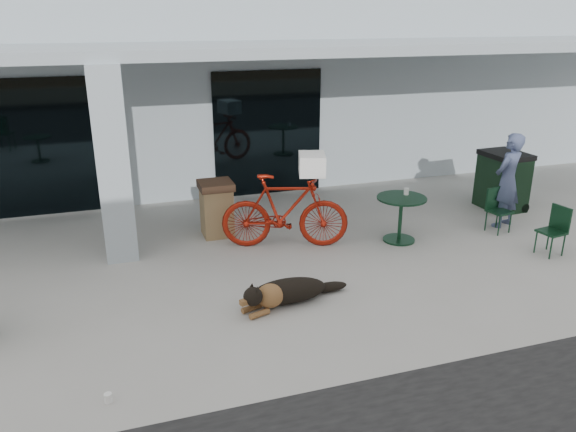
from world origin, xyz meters
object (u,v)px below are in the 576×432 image
object	(u,v)px
dog	(289,290)
cafe_chair_far_a	(499,211)
trash_receptacle	(217,209)
person	(508,181)
bicycle	(285,211)
cafe_chair_far_b	(552,231)
cafe_table_far	(400,219)
wheeled_bin	(503,181)

from	to	relation	value
dog	cafe_chair_far_a	bearing A→B (deg)	-0.98
trash_receptacle	person	bearing A→B (deg)	-12.94
bicycle	cafe_chair_far_b	world-z (taller)	bicycle
cafe_table_far	cafe_chair_far_a	distance (m)	1.95
trash_receptacle	bicycle	bearing A→B (deg)	-41.82
bicycle	trash_receptacle	size ratio (longest dim) A/B	2.15
dog	cafe_chair_far_a	world-z (taller)	cafe_chair_far_a
dog	trash_receptacle	bearing A→B (deg)	80.54
bicycle	cafe_chair_far_a	distance (m)	4.01
dog	cafe_table_far	bearing A→B (deg)	13.18
person	trash_receptacle	distance (m)	5.41
cafe_chair_far_a	wheeled_bin	xyz separation A→B (m)	(0.91, 1.12, 0.18)
bicycle	cafe_chair_far_a	world-z (taller)	bicycle
cafe_table_far	wheeled_bin	xyz separation A→B (m)	(2.85, 0.95, 0.19)
cafe_table_far	cafe_chair_far_a	size ratio (longest dim) A/B	1.06
dog	bicycle	bearing A→B (deg)	55.58
cafe_chair_far_b	person	xyz separation A→B (m)	(0.14, 1.38, 0.48)
bicycle	cafe_table_far	distance (m)	2.07
dog	person	world-z (taller)	person
bicycle	dog	xyz separation A→B (m)	(-0.57, -1.95, -0.44)
bicycle	dog	world-z (taller)	bicycle
cafe_table_far	person	size ratio (longest dim) A/B	0.49
wheeled_bin	person	bearing A→B (deg)	-128.30
bicycle	trash_receptacle	bearing A→B (deg)	65.24
dog	trash_receptacle	size ratio (longest dim) A/B	1.24
cafe_chair_far_b	trash_receptacle	distance (m)	5.74
cafe_chair_far_a	person	bearing A→B (deg)	27.23
dog	trash_receptacle	world-z (taller)	trash_receptacle
cafe_chair_far_a	cafe_chair_far_b	distance (m)	1.15
cafe_table_far	trash_receptacle	distance (m)	3.28
cafe_chair_far_a	cafe_table_far	bearing A→B (deg)	162.47
cafe_chair_far_b	person	world-z (taller)	person
bicycle	dog	size ratio (longest dim) A/B	1.73
dog	cafe_chair_far_b	size ratio (longest dim) A/B	1.51
bicycle	cafe_table_far	size ratio (longest dim) A/B	2.50
bicycle	cafe_chair_far_a	xyz separation A→B (m)	(3.96, -0.55, -0.24)
cafe_chair_far_b	wheeled_bin	world-z (taller)	wheeled_bin
bicycle	cafe_chair_far_a	bearing A→B (deg)	-80.81
trash_receptacle	dog	bearing A→B (deg)	-81.27
dog	person	distance (m)	5.14
bicycle	person	distance (m)	4.27
wheeled_bin	trash_receptacle	bearing A→B (deg)	173.59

